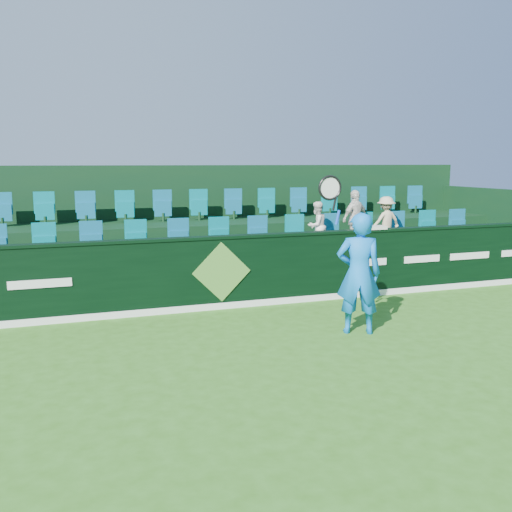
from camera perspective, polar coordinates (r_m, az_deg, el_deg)
name	(u,v)px	position (r m, az deg, el deg)	size (l,w,h in m)	color
ground	(310,387)	(7.07, 5.40, -12.92)	(60.00, 60.00, 0.00)	#326B19
sponsor_hoarding	(220,272)	(10.51, -3.61, -1.63)	(16.00, 0.25, 1.35)	black
stand_tier_front	(205,276)	(11.60, -5.07, -1.98)	(16.00, 2.00, 0.80)	black
stand_tier_back	(185,250)	(13.38, -7.08, 0.60)	(16.00, 1.80, 1.30)	black
stand_rear	(181,224)	(13.74, -7.52, 3.20)	(16.00, 4.10, 2.60)	black
seat_row_front	(200,239)	(11.87, -5.60, 1.70)	(13.50, 0.50, 0.60)	#037079
seat_row_back	(182,208)	(13.57, -7.43, 4.75)	(13.50, 0.50, 0.60)	#037079
tennis_player	(358,273)	(9.05, 10.21, -1.65)	(1.21, 0.69, 2.52)	blue
spectator_left	(317,226)	(12.31, 6.09, 3.01)	(0.51, 0.40, 1.05)	white
spectator_middle	(355,219)	(12.72, 9.89, 3.65)	(0.75, 0.31, 1.28)	silver
spectator_right	(386,222)	(13.12, 12.84, 3.38)	(0.72, 0.42, 1.12)	beige
towel	(375,228)	(11.67, 11.79, 2.81)	(0.42, 0.27, 0.06)	silver
drinks_bottle	(358,225)	(11.47, 10.14, 3.08)	(0.06, 0.06, 0.20)	white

